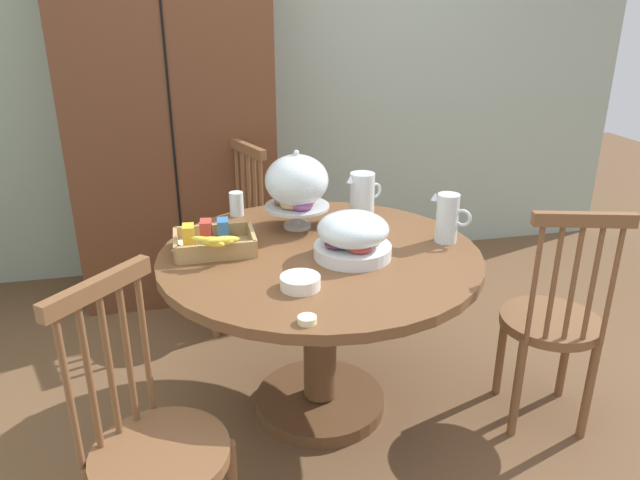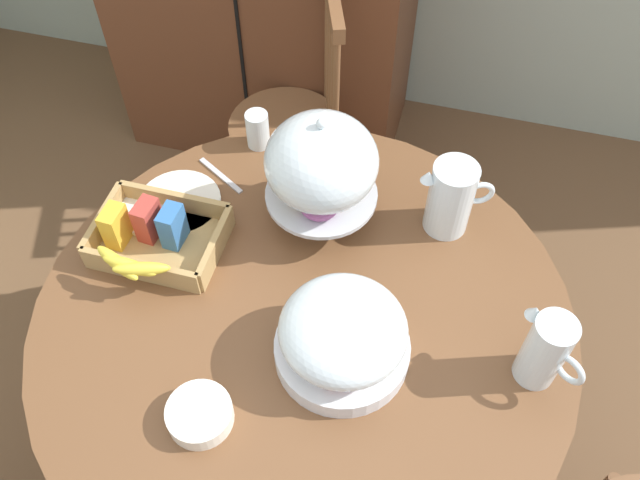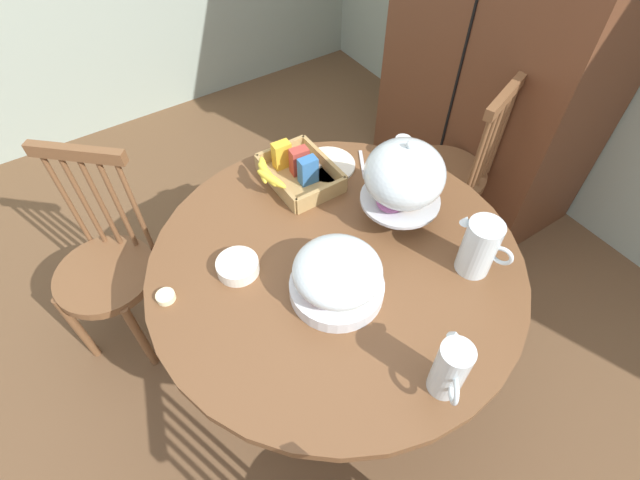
% 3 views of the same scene
% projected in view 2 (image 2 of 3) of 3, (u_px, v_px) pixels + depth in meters
% --- Properties ---
extents(dining_table, '(1.27, 1.27, 0.74)m').
position_uv_depth(dining_table, '(305.00, 355.00, 1.72)').
color(dining_table, brown).
rests_on(dining_table, ground_plane).
extents(windsor_chair_by_cabinet, '(0.43, 0.43, 0.97)m').
position_uv_depth(windsor_chair_by_cabinet, '(293.00, 127.00, 2.35)').
color(windsor_chair_by_cabinet, brown).
rests_on(windsor_chair_by_cabinet, ground_plane).
extents(pastry_stand_with_dome, '(0.28, 0.28, 0.34)m').
position_uv_depth(pastry_stand_with_dome, '(321.00, 166.00, 1.58)').
color(pastry_stand_with_dome, silver).
rests_on(pastry_stand_with_dome, dining_table).
extents(fruit_platter_covered, '(0.30, 0.30, 0.18)m').
position_uv_depth(fruit_platter_covered, '(343.00, 336.00, 1.43)').
color(fruit_platter_covered, silver).
rests_on(fruit_platter_covered, dining_table).
extents(orange_juice_pitcher, '(0.15, 0.12, 0.20)m').
position_uv_depth(orange_juice_pitcher, '(544.00, 353.00, 1.40)').
color(orange_juice_pitcher, silver).
rests_on(orange_juice_pitcher, dining_table).
extents(milk_pitcher, '(0.19, 0.11, 0.21)m').
position_uv_depth(milk_pitcher, '(450.00, 201.00, 1.65)').
color(milk_pitcher, silver).
rests_on(milk_pitcher, dining_table).
extents(cereal_basket, '(0.32, 0.30, 0.12)m').
position_uv_depth(cereal_basket, '(152.00, 237.00, 1.64)').
color(cereal_basket, tan).
rests_on(cereal_basket, dining_table).
extents(china_plate_large, '(0.22, 0.22, 0.01)m').
position_uv_depth(china_plate_large, '(179.00, 202.00, 1.76)').
color(china_plate_large, white).
rests_on(china_plate_large, dining_table).
extents(china_plate_small, '(0.15, 0.15, 0.01)m').
position_uv_depth(china_plate_small, '(146.00, 212.00, 1.73)').
color(china_plate_small, white).
rests_on(china_plate_small, china_plate_large).
extents(cereal_bowl, '(0.14, 0.14, 0.04)m').
position_uv_depth(cereal_bowl, '(200.00, 414.00, 1.39)').
color(cereal_bowl, white).
rests_on(cereal_bowl, dining_table).
extents(drinking_glass, '(0.06, 0.06, 0.11)m').
position_uv_depth(drinking_glass, '(258.00, 130.00, 1.86)').
color(drinking_glass, silver).
rests_on(drinking_glass, dining_table).
extents(table_knife, '(0.15, 0.10, 0.01)m').
position_uv_depth(table_knife, '(135.00, 232.00, 1.70)').
color(table_knife, silver).
rests_on(table_knife, dining_table).
extents(dinner_fork, '(0.15, 0.10, 0.01)m').
position_uv_depth(dinner_fork, '(125.00, 238.00, 1.69)').
color(dinner_fork, silver).
rests_on(dinner_fork, dining_table).
extents(soup_spoon, '(0.15, 0.10, 0.01)m').
position_uv_depth(soup_spoon, '(221.00, 175.00, 1.82)').
color(soup_spoon, silver).
rests_on(soup_spoon, dining_table).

